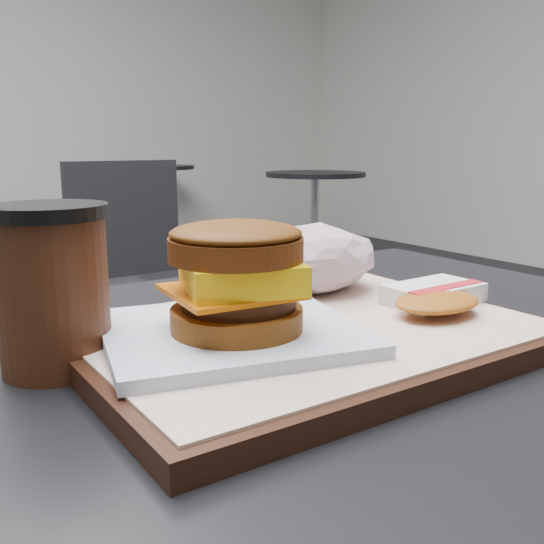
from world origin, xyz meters
The scene contains 9 objects.
customer_table centered at (0.00, 0.00, 0.58)m, with size 0.80×0.60×0.77m.
serving_tray centered at (-0.02, -0.01, 0.78)m, with size 0.38×0.28×0.02m.
breakfast_sandwich centered at (-0.09, -0.01, 0.83)m, with size 0.22×0.21×0.09m.
hash_brown centered at (0.11, -0.03, 0.80)m, with size 0.12×0.09×0.02m.
crumpled_wrapper centered at (0.06, 0.09, 0.82)m, with size 0.15×0.12×0.07m, color silver, non-canonical shape.
coffee_cup centered at (-0.20, 0.06, 0.83)m, with size 0.09×0.09×0.13m.
neighbor_chair centered at (0.31, 1.63, 0.51)m, with size 0.60×0.42×0.88m.
bg_table_near centered at (2.20, 2.80, 0.56)m, with size 0.66×0.66×0.75m.
bg_table_far centered at (1.80, 4.50, 0.56)m, with size 0.66×0.66×0.75m.
Camera 1 is at (-0.31, -0.39, 0.94)m, focal length 40.00 mm.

